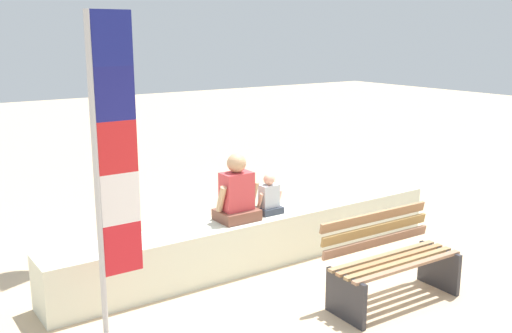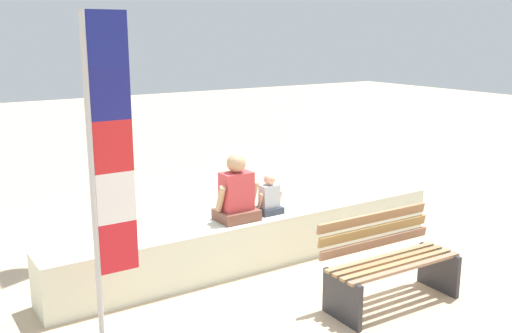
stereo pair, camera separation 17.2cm
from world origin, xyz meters
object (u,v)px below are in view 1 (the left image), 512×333
object	(u,v)px
person_child	(269,198)
flag_banner	(110,162)
park_bench	(390,263)
person_adult	(237,194)

from	to	relation	value
person_child	flag_banner	distance (m)	2.49
park_bench	person_child	size ratio (longest dim) A/B	3.01
person_adult	park_bench	bearing A→B (deg)	-62.74
person_child	park_bench	bearing A→B (deg)	-77.03
park_bench	person_adult	xyz separation A→B (m)	(-0.82, 1.60, 0.48)
park_bench	person_adult	size ratio (longest dim) A/B	1.87
person_adult	person_child	xyz separation A→B (m)	(0.45, 0.00, -0.11)
park_bench	person_child	world-z (taller)	person_child
person_adult	flag_banner	world-z (taller)	flag_banner
flag_banner	person_adult	bearing A→B (deg)	23.66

